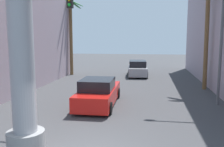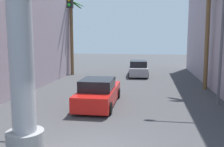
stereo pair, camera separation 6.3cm
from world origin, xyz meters
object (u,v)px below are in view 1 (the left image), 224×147
Objects in this scene: car_lead at (98,93)px; car_far at (138,69)px; street_lamp at (214,27)px; traffic_light_mast at (15,29)px; palm_tree_mid_right at (208,15)px; palm_tree_far_left at (70,25)px.

car_lead is 11.79m from car_far.
street_lamp is 1.58× the size of car_far.
car_lead is (3.34, 2.75, -3.51)m from traffic_light_mast.
car_far is at bearing 131.06° from palm_tree_mid_right.
traffic_light_mast is at bearing -109.03° from car_far.
palm_tree_far_left is at bearing 153.81° from palm_tree_mid_right.
palm_tree_far_left reaches higher than car_far.
traffic_light_mast is at bearing -140.86° from palm_tree_mid_right.
car_far is at bearing 114.04° from street_lamp.
traffic_light_mast is 14.62m from palm_tree_far_left.
traffic_light_mast is 15.65m from car_far.
street_lamp is at bearing 9.88° from car_lead.
street_lamp is 15.86m from palm_tree_far_left.
palm_tree_far_left is at bearing 114.94° from car_lead.
car_far is 0.57× the size of palm_tree_mid_right.
car_lead is (-6.35, -1.11, -3.73)m from street_lamp.
palm_tree_far_left reaches higher than street_lamp.
street_lamp is 4.64m from palm_tree_mid_right.
street_lamp is 0.89× the size of palm_tree_mid_right.
palm_tree_far_left is (-2.10, 14.43, 0.93)m from traffic_light_mast.
palm_tree_far_left is (-5.44, 11.69, 4.45)m from car_lead.
palm_tree_mid_right is 13.78m from palm_tree_far_left.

